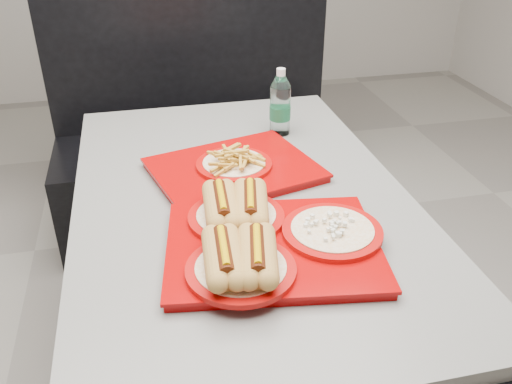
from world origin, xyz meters
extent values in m
plane|color=gray|center=(0.00, 0.00, 0.00)|extent=(6.00, 6.00, 0.00)
cylinder|color=black|center=(0.00, 0.00, 0.03)|extent=(0.52, 0.52, 0.05)
cylinder|color=black|center=(0.00, 0.00, 0.38)|extent=(0.11, 0.11, 0.66)
cube|color=black|center=(0.00, 0.00, 0.70)|extent=(0.92, 1.42, 0.01)
cube|color=gray|center=(0.00, 0.00, 0.73)|extent=(0.90, 1.40, 0.04)
cube|color=black|center=(0.00, 1.02, 0.23)|extent=(1.30, 0.55, 0.45)
cube|color=black|center=(0.00, 1.26, 0.80)|extent=(1.30, 0.10, 1.10)
cube|color=#9B0404|center=(0.02, -0.28, 0.76)|extent=(0.52, 0.43, 0.02)
cube|color=#9B0404|center=(0.02, -0.28, 0.77)|extent=(0.54, 0.45, 0.01)
cylinder|color=#A40805|center=(-0.08, -0.37, 0.78)|extent=(0.24, 0.24, 0.01)
cylinder|color=white|center=(-0.08, -0.37, 0.79)|extent=(0.19, 0.19, 0.01)
cylinder|color=#A40805|center=(-0.05, -0.16, 0.78)|extent=(0.24, 0.24, 0.01)
cylinder|color=white|center=(-0.05, -0.16, 0.79)|extent=(0.19, 0.19, 0.01)
cylinder|color=#A40805|center=(0.16, -0.27, 0.78)|extent=(0.24, 0.24, 0.01)
cylinder|color=white|center=(0.16, -0.27, 0.79)|extent=(0.19, 0.19, 0.01)
cube|color=#9B0404|center=(0.00, 0.12, 0.76)|extent=(0.52, 0.45, 0.02)
cube|color=#9B0404|center=(0.00, 0.12, 0.77)|extent=(0.53, 0.46, 0.01)
cylinder|color=#A40805|center=(0.00, 0.12, 0.78)|extent=(0.22, 0.22, 0.01)
cylinder|color=white|center=(0.00, 0.12, 0.79)|extent=(0.18, 0.18, 0.00)
cylinder|color=silver|center=(0.21, 0.38, 0.83)|extent=(0.07, 0.07, 0.16)
cylinder|color=#175E37|center=(0.21, 0.38, 0.82)|extent=(0.07, 0.07, 0.05)
cone|color=silver|center=(0.21, 0.38, 0.93)|extent=(0.07, 0.07, 0.04)
cylinder|color=silver|center=(0.21, 0.38, 0.96)|extent=(0.03, 0.03, 0.02)
camera|label=1|loc=(-0.25, -1.26, 1.50)|focal=38.00mm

